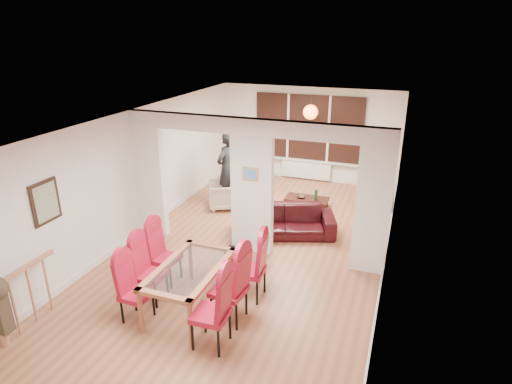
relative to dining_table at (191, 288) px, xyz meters
The scene contains 24 objects.
floor 2.13m from the dining_table, 83.77° to the left, with size 5.00×9.00×0.01m, color #975C3D.
room_walls 2.30m from the dining_table, 83.77° to the left, with size 5.00×9.00×2.60m, color silver, non-canonical shape.
divider_wall 2.30m from the dining_table, 83.77° to the left, with size 5.00×0.18×2.60m, color white.
bay_window_blinds 6.63m from the dining_table, 88.00° to the left, with size 3.00×0.08×1.80m, color black.
radiator 6.49m from the dining_table, 87.99° to the left, with size 1.40×0.08×0.50m, color white.
pendant_light 5.70m from the dining_table, 84.41° to the left, with size 0.36×0.36×0.36m, color orange.
stair_newel 2.31m from the dining_table, 151.20° to the right, with size 0.40×1.20×1.10m, color #A76F4C, non-canonical shape.
wall_poster 2.58m from the dining_table, behind, with size 0.04×0.52×0.67m, color gray.
pillar_photo 2.35m from the dining_table, 83.47° to the left, with size 0.30×0.03×0.25m, color #4C8CD8.
dining_table is the anchor object (origin of this frame).
dining_chair_la 0.81m from the dining_table, 141.52° to the right, with size 0.41×0.41×1.01m, color maroon, non-canonical shape.
dining_chair_lb 0.71m from the dining_table, behind, with size 0.42×0.42×1.06m, color maroon, non-canonical shape.
dining_chair_lc 0.93m from the dining_table, 144.42° to the left, with size 0.42×0.42×1.05m, color maroon, non-canonical shape.
dining_chair_ra 0.91m from the dining_table, 44.05° to the right, with size 0.46×0.46×1.16m, color maroon, non-canonical shape.
dining_chair_rb 0.69m from the dining_table, ahead, with size 0.47×0.47×1.18m, color maroon, non-canonical shape.
dining_chair_rc 0.98m from the dining_table, 40.24° to the left, with size 0.45×0.45×1.12m, color maroon, non-canonical shape.
sofa 3.02m from the dining_table, 78.11° to the left, with size 2.08×0.82×0.61m, color black.
armchair 4.01m from the dining_table, 106.85° to the left, with size 0.71×0.69×0.64m, color #C0B1A3.
person 4.32m from the dining_table, 105.87° to the left, with size 0.43×0.66×1.81m, color black.
television 5.47m from the dining_table, 65.98° to the left, with size 0.14×1.04×0.60m, color black.
coffee_table 4.61m from the dining_table, 80.95° to the left, with size 1.02×0.51×0.23m, color black, non-canonical shape.
bottle 4.55m from the dining_table, 77.81° to the left, with size 0.07×0.07×0.30m, color #143F19.
bowl 4.54m from the dining_table, 82.49° to the left, with size 0.20×0.20×0.05m, color black.
shoes 1.82m from the dining_table, 91.80° to the left, with size 0.26×0.28×0.11m, color black, non-canonical shape.
Camera 1 is at (2.60, -6.97, 4.09)m, focal length 30.00 mm.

